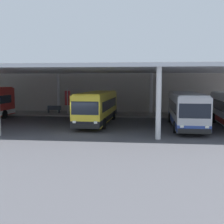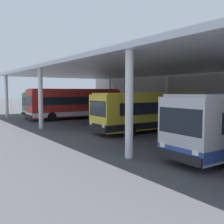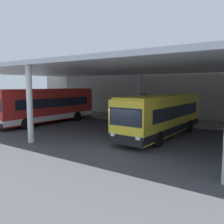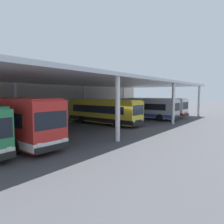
{
  "view_description": "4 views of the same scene",
  "coord_description": "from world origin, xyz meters",
  "px_view_note": "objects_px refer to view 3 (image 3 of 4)",
  "views": [
    {
      "loc": [
        4.95,
        -22.79,
        4.22
      ],
      "look_at": [
        2.16,
        3.2,
        1.33
      ],
      "focal_mm": 44.53,
      "sensor_mm": 36.0,
      "label": 1
    },
    {
      "loc": [
        15.91,
        -10.43,
        3.31
      ],
      "look_at": [
        -2.85,
        2.85,
        1.43
      ],
      "focal_mm": 41.22,
      "sensor_mm": 36.0,
      "label": 2
    },
    {
      "loc": [
        7.41,
        -12.49,
        3.92
      ],
      "look_at": [
        -4.36,
        4.85,
        1.54
      ],
      "focal_mm": 37.51,
      "sensor_mm": 36.0,
      "label": 3
    },
    {
      "loc": [
        -19.79,
        -12.22,
        3.85
      ],
      "look_at": [
        2.48,
        4.6,
        1.43
      ],
      "focal_mm": 33.16,
      "sensor_mm": 36.0,
      "label": 4
    }
  ],
  "objects_px": {
    "bus_nearest_bay": "(28,105)",
    "bench_waiting": "(131,113)",
    "bus_middle_bay": "(162,115)",
    "banner_sign": "(144,103)",
    "bus_second_bay": "(48,105)"
  },
  "relations": [
    {
      "from": "bus_nearest_bay",
      "to": "bus_middle_bay",
      "type": "xyz_separation_m",
      "value": [
        15.85,
        0.45,
        0.0
      ]
    },
    {
      "from": "bus_middle_bay",
      "to": "bench_waiting",
      "type": "relative_size",
      "value": 5.9
    },
    {
      "from": "bus_nearest_bay",
      "to": "banner_sign",
      "type": "height_order",
      "value": "banner_sign"
    },
    {
      "from": "bus_nearest_bay",
      "to": "bench_waiting",
      "type": "distance_m",
      "value": 11.93
    },
    {
      "from": "bus_middle_bay",
      "to": "banner_sign",
      "type": "distance_m",
      "value": 8.03
    },
    {
      "from": "bench_waiting",
      "to": "bus_second_bay",
      "type": "bearing_deg",
      "value": -124.87
    },
    {
      "from": "bus_nearest_bay",
      "to": "bus_second_bay",
      "type": "xyz_separation_m",
      "value": [
        3.47,
        -0.18,
        0.19
      ]
    },
    {
      "from": "banner_sign",
      "to": "bench_waiting",
      "type": "bearing_deg",
      "value": 156.93
    },
    {
      "from": "bus_nearest_bay",
      "to": "bus_second_bay",
      "type": "relative_size",
      "value": 0.92
    },
    {
      "from": "bus_second_bay",
      "to": "bus_middle_bay",
      "type": "bearing_deg",
      "value": 2.91
    },
    {
      "from": "bus_second_bay",
      "to": "bench_waiting",
      "type": "bearing_deg",
      "value": 55.13
    },
    {
      "from": "banner_sign",
      "to": "bus_second_bay",
      "type": "bearing_deg",
      "value": -137.06
    },
    {
      "from": "bus_nearest_bay",
      "to": "bus_middle_bay",
      "type": "distance_m",
      "value": 15.86
    },
    {
      "from": "bench_waiting",
      "to": "banner_sign",
      "type": "bearing_deg",
      "value": -23.07
    },
    {
      "from": "bus_middle_bay",
      "to": "banner_sign",
      "type": "height_order",
      "value": "banner_sign"
    }
  ]
}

